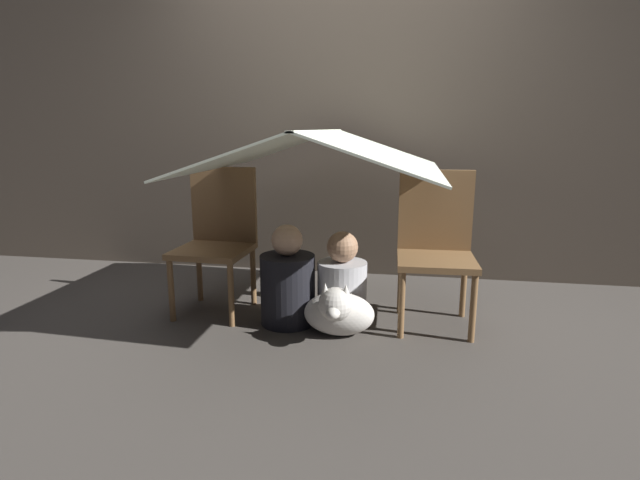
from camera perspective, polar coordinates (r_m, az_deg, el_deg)
The scene contains 8 objects.
ground_plane at distance 3.05m, azimuth -0.18°, elevation -9.38°, with size 8.80×8.80×0.00m, color #47423D.
wall_back at distance 3.92m, azimuth 2.74°, elevation 14.19°, with size 7.00×0.05×2.50m.
chair_left at distance 3.22m, azimuth -11.63°, elevation 0.54°, with size 0.46×0.46×0.90m.
chair_right at distance 3.00m, azimuth 13.07°, elevation -0.40°, with size 0.45×0.45×0.90m.
sheet_canopy at distance 2.88m, azimuth 0.00°, elevation 10.18°, with size 1.36×1.51×0.24m.
person_front at distance 2.97m, azimuth -3.72°, elevation -4.99°, with size 0.32×0.32×0.60m.
person_second at distance 2.97m, azimuth 2.54°, elevation -5.24°, with size 0.29×0.29×0.56m.
dog at distance 2.80m, azimuth 2.09°, elevation -8.16°, with size 0.40×0.40×0.35m.
Camera 1 is at (0.50, -2.78, 1.15)m, focal length 28.00 mm.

